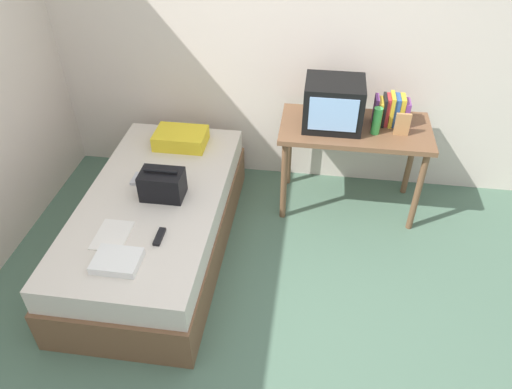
{
  "coord_description": "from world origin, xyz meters",
  "views": [
    {
      "loc": [
        0.28,
        -1.79,
        2.68
      ],
      "look_at": [
        -0.1,
        0.92,
        0.52
      ],
      "focal_mm": 34.09,
      "sensor_mm": 36.0,
      "label": 1
    }
  ],
  "objects_px": {
    "water_bottle": "(377,121)",
    "handbag": "(162,184)",
    "remote_dark": "(159,237)",
    "folded_towel": "(117,261)",
    "bed": "(158,223)",
    "remote_silver": "(136,179)",
    "tv": "(333,104)",
    "magazine": "(112,235)",
    "picture_frame": "(402,124)",
    "pillow": "(181,138)",
    "book_row": "(391,111)",
    "desk": "(354,137)"
  },
  "relations": [
    {
      "from": "book_row",
      "to": "pillow",
      "type": "relative_size",
      "value": 0.63
    },
    {
      "from": "desk",
      "to": "book_row",
      "type": "distance_m",
      "value": 0.34
    },
    {
      "from": "bed",
      "to": "magazine",
      "type": "bearing_deg",
      "value": -106.71
    },
    {
      "from": "water_bottle",
      "to": "handbag",
      "type": "bearing_deg",
      "value": -156.05
    },
    {
      "from": "handbag",
      "to": "folded_towel",
      "type": "xyz_separation_m",
      "value": [
        -0.09,
        -0.69,
        -0.08
      ]
    },
    {
      "from": "bed",
      "to": "water_bottle",
      "type": "bearing_deg",
      "value": 23.11
    },
    {
      "from": "desk",
      "to": "picture_frame",
      "type": "xyz_separation_m",
      "value": [
        0.33,
        -0.08,
        0.19
      ]
    },
    {
      "from": "tv",
      "to": "remote_dark",
      "type": "distance_m",
      "value": 1.63
    },
    {
      "from": "water_bottle",
      "to": "book_row",
      "type": "bearing_deg",
      "value": 54.81
    },
    {
      "from": "remote_dark",
      "to": "folded_towel",
      "type": "bearing_deg",
      "value": -125.8
    },
    {
      "from": "bed",
      "to": "remote_silver",
      "type": "height_order",
      "value": "remote_silver"
    },
    {
      "from": "remote_silver",
      "to": "tv",
      "type": "bearing_deg",
      "value": 22.35
    },
    {
      "from": "water_bottle",
      "to": "picture_frame",
      "type": "distance_m",
      "value": 0.19
    },
    {
      "from": "handbag",
      "to": "desk",
      "type": "bearing_deg",
      "value": 28.9
    },
    {
      "from": "bed",
      "to": "picture_frame",
      "type": "relative_size",
      "value": 11.28
    },
    {
      "from": "folded_towel",
      "to": "handbag",
      "type": "bearing_deg",
      "value": 82.66
    },
    {
      "from": "bed",
      "to": "book_row",
      "type": "distance_m",
      "value": 1.97
    },
    {
      "from": "bed",
      "to": "water_bottle",
      "type": "xyz_separation_m",
      "value": [
        1.56,
        0.67,
        0.62
      ]
    },
    {
      "from": "magazine",
      "to": "remote_dark",
      "type": "xyz_separation_m",
      "value": [
        0.31,
        0.02,
        0.01
      ]
    },
    {
      "from": "desk",
      "to": "handbag",
      "type": "bearing_deg",
      "value": -151.1
    },
    {
      "from": "remote_silver",
      "to": "desk",
      "type": "bearing_deg",
      "value": 20.0
    },
    {
      "from": "magazine",
      "to": "remote_silver",
      "type": "xyz_separation_m",
      "value": [
        -0.05,
        0.61,
        0.01
      ]
    },
    {
      "from": "magazine",
      "to": "picture_frame",
      "type": "bearing_deg",
      "value": 30.54
    },
    {
      "from": "pillow",
      "to": "folded_towel",
      "type": "xyz_separation_m",
      "value": [
        -0.04,
        -1.36,
        -0.03
      ]
    },
    {
      "from": "handbag",
      "to": "remote_dark",
      "type": "bearing_deg",
      "value": -77.25
    },
    {
      "from": "folded_towel",
      "to": "book_row",
      "type": "bearing_deg",
      "value": 41.85
    },
    {
      "from": "tv",
      "to": "magazine",
      "type": "bearing_deg",
      "value": -138.94
    },
    {
      "from": "bed",
      "to": "magazine",
      "type": "height_order",
      "value": "magazine"
    },
    {
      "from": "tv",
      "to": "water_bottle",
      "type": "distance_m",
      "value": 0.35
    },
    {
      "from": "handbag",
      "to": "remote_silver",
      "type": "relative_size",
      "value": 2.08
    },
    {
      "from": "pillow",
      "to": "folded_towel",
      "type": "bearing_deg",
      "value": -91.57
    },
    {
      "from": "tv",
      "to": "book_row",
      "type": "bearing_deg",
      "value": 10.81
    },
    {
      "from": "water_bottle",
      "to": "remote_silver",
      "type": "xyz_separation_m",
      "value": [
        -1.74,
        -0.5,
        -0.34
      ]
    },
    {
      "from": "bed",
      "to": "remote_dark",
      "type": "relative_size",
      "value": 12.82
    },
    {
      "from": "handbag",
      "to": "water_bottle",
      "type": "bearing_deg",
      "value": 23.95
    },
    {
      "from": "remote_silver",
      "to": "folded_towel",
      "type": "xyz_separation_m",
      "value": [
        0.17,
        -0.84,
        0.01
      ]
    },
    {
      "from": "bed",
      "to": "water_bottle",
      "type": "height_order",
      "value": "water_bottle"
    },
    {
      "from": "tv",
      "to": "magazine",
      "type": "relative_size",
      "value": 1.52
    },
    {
      "from": "tv",
      "to": "water_bottle",
      "type": "relative_size",
      "value": 2.09
    },
    {
      "from": "desk",
      "to": "remote_dark",
      "type": "distance_m",
      "value": 1.71
    },
    {
      "from": "handbag",
      "to": "remote_silver",
      "type": "bearing_deg",
      "value": 149.23
    },
    {
      "from": "tv",
      "to": "remote_dark",
      "type": "relative_size",
      "value": 2.82
    },
    {
      "from": "handbag",
      "to": "remote_silver",
      "type": "distance_m",
      "value": 0.32
    },
    {
      "from": "pillow",
      "to": "handbag",
      "type": "bearing_deg",
      "value": -85.7
    },
    {
      "from": "picture_frame",
      "to": "magazine",
      "type": "distance_m",
      "value": 2.21
    },
    {
      "from": "tv",
      "to": "remote_dark",
      "type": "height_order",
      "value": "tv"
    },
    {
      "from": "handbag",
      "to": "remote_dark",
      "type": "relative_size",
      "value": 1.92
    },
    {
      "from": "bed",
      "to": "water_bottle",
      "type": "distance_m",
      "value": 1.8
    },
    {
      "from": "tv",
      "to": "magazine",
      "type": "height_order",
      "value": "tv"
    },
    {
      "from": "picture_frame",
      "to": "magazine",
      "type": "height_order",
      "value": "picture_frame"
    }
  ]
}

